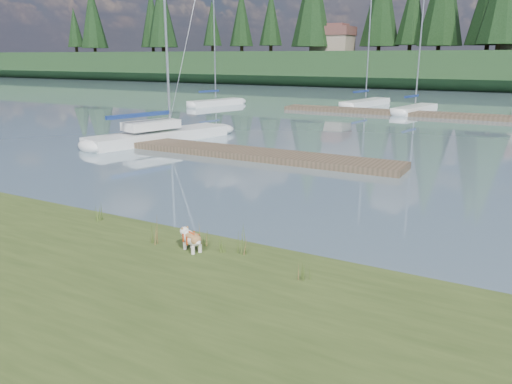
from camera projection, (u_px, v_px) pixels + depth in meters
The scene contains 21 objects.
ground at pixel (415, 115), 39.72m from camera, with size 200.00×200.00×0.00m, color gray.
bank at pixel (3, 302), 9.25m from camera, with size 60.00×9.00×0.35m, color #3A4A1D.
ridge at pixel (476, 70), 75.39m from camera, with size 200.00×20.00×5.00m, color black.
bulldog at pixel (192, 238), 11.16m from camera, with size 0.79×0.54×0.47m.
sailboat_main at pixel (169, 132), 28.05m from camera, with size 4.41×9.65×13.60m.
dock_near at pixel (236, 152), 23.80m from camera, with size 16.00×2.00×0.30m, color #4C3D2C.
dock_far at pixel (441, 115), 38.75m from camera, with size 26.00×2.20×0.30m, color #4C3D2C.
sailboat_bg_0 at pixel (220, 102), 47.71m from camera, with size 3.12×6.84×9.92m.
sailboat_bg_1 at pixel (369, 102), 47.73m from camera, with size 3.05×8.27×12.08m.
sailboat_bg_2 at pixel (418, 108), 41.99m from camera, with size 2.78×7.35×10.91m.
weed_0 at pixel (154, 232), 11.53m from camera, with size 0.17×0.14×0.72m.
weed_1 at pixel (204, 236), 11.52m from camera, with size 0.17×0.14×0.52m.
weed_2 at pixel (241, 241), 10.92m from camera, with size 0.17×0.14×0.77m.
weed_3 at pixel (97, 213), 13.22m from camera, with size 0.17×0.14×0.51m.
weed_4 at pixel (222, 245), 11.06m from camera, with size 0.17×0.14×0.44m.
weed_5 at pixel (304, 268), 9.69m from camera, with size 0.17×0.14×0.58m.
mud_lip at pixel (157, 235), 13.00m from camera, with size 60.00×0.50×0.14m, color #33281C.
conifer_0 at pixel (162, 11), 93.23m from camera, with size 5.72×5.72×14.15m.
conifer_1 at pixel (242, 17), 89.99m from camera, with size 4.40×4.40×11.30m.
conifer_3 at pixel (413, 8), 76.76m from camera, with size 4.84×4.84×12.25m.
house_0 at pixel (333, 39), 81.82m from camera, with size 6.30×5.30×4.65m.
Camera 1 is at (8.17, -11.08, 4.58)m, focal length 35.00 mm.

